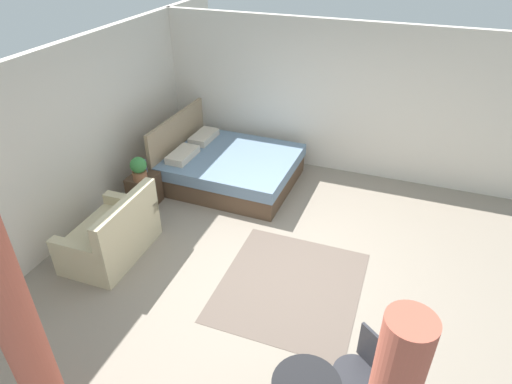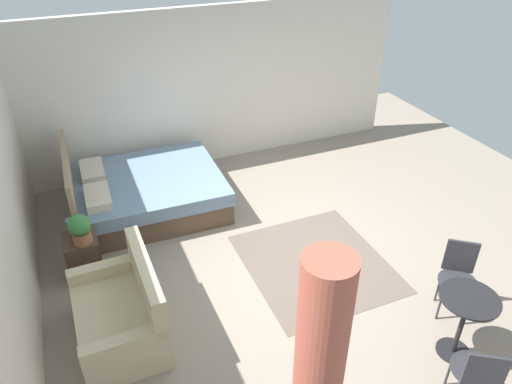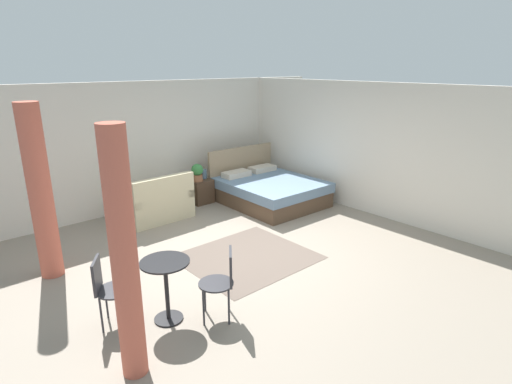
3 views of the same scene
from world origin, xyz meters
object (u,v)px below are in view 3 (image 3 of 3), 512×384
(bed, at_px, (269,190))
(vase, at_px, (204,174))
(cafe_chair_near_couch, at_px, (107,285))
(cafe_chair_near_window, at_px, (223,278))
(couch, at_px, (157,205))
(potted_plant, at_px, (197,172))
(balcony_table, at_px, (166,280))
(nightstand, at_px, (201,191))

(bed, xyz_separation_m, vase, (-0.98, 1.03, 0.33))
(cafe_chair_near_couch, bearing_deg, bed, 24.55)
(vase, xyz_separation_m, cafe_chair_near_window, (-2.34, -3.78, -0.09))
(couch, relative_size, potted_plant, 3.39)
(bed, distance_m, couch, 2.41)
(balcony_table, distance_m, cafe_chair_near_window, 0.65)
(couch, bearing_deg, balcony_table, -116.67)
(potted_plant, bearing_deg, cafe_chair_near_window, -119.88)
(nightstand, bearing_deg, balcony_table, -129.43)
(potted_plant, distance_m, balcony_table, 4.23)
(bed, relative_size, potted_plant, 5.70)
(potted_plant, bearing_deg, vase, 21.42)
(bed, height_order, nightstand, bed)
(vase, distance_m, cafe_chair_near_couch, 4.56)
(couch, distance_m, balcony_table, 3.42)
(potted_plant, height_order, vase, potted_plant)
(balcony_table, bearing_deg, bed, 31.55)
(potted_plant, bearing_deg, bed, -38.16)
(balcony_table, height_order, cafe_chair_near_couch, cafe_chair_near_couch)
(vase, xyz_separation_m, balcony_table, (-2.86, -3.38, -0.09))
(nightstand, distance_m, vase, 0.38)
(bed, xyz_separation_m, nightstand, (-1.10, 0.98, -0.03))
(potted_plant, xyz_separation_m, cafe_chair_near_window, (-2.12, -3.70, -0.18))
(nightstand, xyz_separation_m, cafe_chair_near_couch, (-3.29, -2.98, 0.25))
(vase, bearing_deg, balcony_table, -130.22)
(nightstand, height_order, cafe_chair_near_couch, cafe_chair_near_couch)
(cafe_chair_near_couch, bearing_deg, couch, 52.34)
(couch, xyz_separation_m, cafe_chair_near_couch, (-2.08, -2.70, 0.21))
(vase, height_order, cafe_chair_near_couch, cafe_chair_near_couch)
(potted_plant, relative_size, vase, 1.86)
(bed, distance_m, balcony_table, 4.51)
(potted_plant, distance_m, vase, 0.25)
(nightstand, distance_m, cafe_chair_near_couch, 4.45)
(potted_plant, relative_size, cafe_chair_near_window, 0.43)
(bed, bearing_deg, potted_plant, 141.84)
(nightstand, bearing_deg, bed, -41.70)
(balcony_table, bearing_deg, nightstand, 50.57)
(cafe_chair_near_window, relative_size, cafe_chair_near_couch, 1.03)
(couch, xyz_separation_m, balcony_table, (-1.53, -3.05, 0.23))
(nightstand, distance_m, balcony_table, 4.32)
(bed, height_order, balcony_table, bed)
(potted_plant, relative_size, cafe_chair_near_couch, 0.45)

